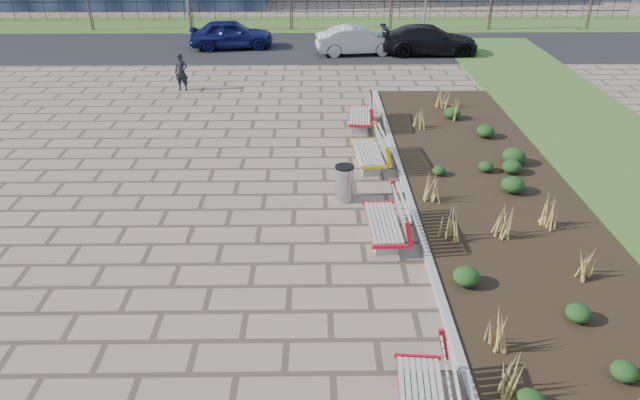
{
  "coord_description": "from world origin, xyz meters",
  "views": [
    {
      "loc": [
        1.36,
        -8.91,
        7.31
      ],
      "look_at": [
        1.5,
        3.0,
        0.9
      ],
      "focal_mm": 32.0,
      "sensor_mm": 36.0,
      "label": 1
    }
  ],
  "objects_px": {
    "bench_c": "(368,151)",
    "pedestrian": "(181,72)",
    "bench_d": "(360,114)",
    "car_blue": "(231,34)",
    "litter_bin": "(344,184)",
    "car_black": "(429,40)",
    "car_silver": "(357,40)",
    "bench_b": "(383,220)"
  },
  "relations": [
    {
      "from": "bench_d",
      "to": "car_blue",
      "type": "relative_size",
      "value": 0.48
    },
    {
      "from": "bench_b",
      "to": "bench_c",
      "type": "bearing_deg",
      "value": 88.37
    },
    {
      "from": "car_blue",
      "to": "bench_b",
      "type": "bearing_deg",
      "value": -169.87
    },
    {
      "from": "pedestrian",
      "to": "car_black",
      "type": "bearing_deg",
      "value": 33.2
    },
    {
      "from": "car_black",
      "to": "car_blue",
      "type": "bearing_deg",
      "value": 82.55
    },
    {
      "from": "bench_c",
      "to": "bench_d",
      "type": "bearing_deg",
      "value": 85.87
    },
    {
      "from": "car_blue",
      "to": "car_silver",
      "type": "relative_size",
      "value": 1.04
    },
    {
      "from": "bench_d",
      "to": "car_silver",
      "type": "height_order",
      "value": "car_silver"
    },
    {
      "from": "litter_bin",
      "to": "car_silver",
      "type": "distance_m",
      "value": 15.92
    },
    {
      "from": "bench_c",
      "to": "litter_bin",
      "type": "distance_m",
      "value": 2.33
    },
    {
      "from": "bench_b",
      "to": "car_black",
      "type": "xyz_separation_m",
      "value": [
        4.29,
        17.8,
        0.24
      ]
    },
    {
      "from": "bench_d",
      "to": "litter_bin",
      "type": "height_order",
      "value": "bench_d"
    },
    {
      "from": "bench_b",
      "to": "litter_bin",
      "type": "height_order",
      "value": "bench_b"
    },
    {
      "from": "pedestrian",
      "to": "car_black",
      "type": "xyz_separation_m",
      "value": [
        11.42,
        5.97,
        -0.03
      ]
    },
    {
      "from": "car_silver",
      "to": "car_black",
      "type": "relative_size",
      "value": 0.85
    },
    {
      "from": "bench_b",
      "to": "car_black",
      "type": "distance_m",
      "value": 18.31
    },
    {
      "from": "bench_c",
      "to": "car_black",
      "type": "relative_size",
      "value": 0.42
    },
    {
      "from": "bench_c",
      "to": "pedestrian",
      "type": "bearing_deg",
      "value": 128.76
    },
    {
      "from": "car_silver",
      "to": "bench_d",
      "type": "bearing_deg",
      "value": 170.29
    },
    {
      "from": "bench_c",
      "to": "litter_bin",
      "type": "height_order",
      "value": "bench_c"
    },
    {
      "from": "bench_b",
      "to": "litter_bin",
      "type": "xyz_separation_m",
      "value": [
        -0.83,
        1.97,
        -0.01
      ]
    },
    {
      "from": "bench_d",
      "to": "car_black",
      "type": "relative_size",
      "value": 0.42
    },
    {
      "from": "bench_c",
      "to": "pedestrian",
      "type": "relative_size",
      "value": 1.37
    },
    {
      "from": "car_blue",
      "to": "pedestrian",
      "type": "bearing_deg",
      "value": 163.86
    },
    {
      "from": "bench_c",
      "to": "car_black",
      "type": "height_order",
      "value": "car_black"
    },
    {
      "from": "bench_b",
      "to": "bench_c",
      "type": "xyz_separation_m",
      "value": [
        0.0,
        4.14,
        0.0
      ]
    },
    {
      "from": "pedestrian",
      "to": "car_blue",
      "type": "xyz_separation_m",
      "value": [
        1.15,
        7.34,
        -0.0
      ]
    },
    {
      "from": "bench_d",
      "to": "car_blue",
      "type": "height_order",
      "value": "car_blue"
    },
    {
      "from": "pedestrian",
      "to": "car_silver",
      "type": "relative_size",
      "value": 0.37
    },
    {
      "from": "bench_b",
      "to": "pedestrian",
      "type": "distance_m",
      "value": 13.82
    },
    {
      "from": "car_silver",
      "to": "bench_c",
      "type": "bearing_deg",
      "value": 171.09
    },
    {
      "from": "bench_d",
      "to": "litter_bin",
      "type": "distance_m",
      "value": 5.52
    },
    {
      "from": "litter_bin",
      "to": "car_silver",
      "type": "height_order",
      "value": "car_silver"
    },
    {
      "from": "bench_b",
      "to": "litter_bin",
      "type": "bearing_deg",
      "value": 111.29
    },
    {
      "from": "bench_d",
      "to": "litter_bin",
      "type": "relative_size",
      "value": 2.14
    },
    {
      "from": "bench_b",
      "to": "car_black",
      "type": "relative_size",
      "value": 0.42
    },
    {
      "from": "litter_bin",
      "to": "pedestrian",
      "type": "xyz_separation_m",
      "value": [
        -6.3,
        9.86,
        0.28
      ]
    },
    {
      "from": "litter_bin",
      "to": "bench_d",
      "type": "bearing_deg",
      "value": 81.31
    },
    {
      "from": "bench_c",
      "to": "bench_b",
      "type": "bearing_deg",
      "value": -94.13
    },
    {
      "from": "car_blue",
      "to": "litter_bin",
      "type": "bearing_deg",
      "value": -170.53
    },
    {
      "from": "litter_bin",
      "to": "car_black",
      "type": "bearing_deg",
      "value": 72.08
    },
    {
      "from": "litter_bin",
      "to": "pedestrian",
      "type": "height_order",
      "value": "pedestrian"
    }
  ]
}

